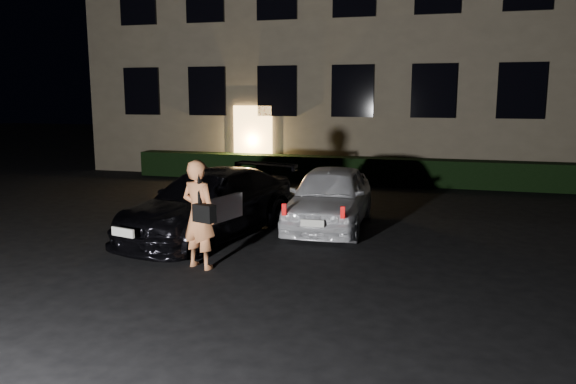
# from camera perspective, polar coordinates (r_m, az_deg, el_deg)

# --- Properties ---
(ground) EXTENTS (80.00, 80.00, 0.00)m
(ground) POSITION_cam_1_polar(r_m,az_deg,el_deg) (8.81, -5.53, -9.32)
(ground) COLOR black
(ground) RESTS_ON ground
(building) EXTENTS (20.00, 8.11, 12.00)m
(building) POSITION_cam_1_polar(r_m,az_deg,el_deg) (23.14, 8.42, 17.51)
(building) COLOR #6D604E
(building) RESTS_ON ground
(hedge) EXTENTS (15.00, 0.70, 0.85)m
(hedge) POSITION_cam_1_polar(r_m,az_deg,el_deg) (18.65, 6.20, 2.24)
(hedge) COLOR black
(hedge) RESTS_ON ground
(sedan) EXTENTS (2.96, 4.96, 1.35)m
(sedan) POSITION_cam_1_polar(r_m,az_deg,el_deg) (11.64, -7.91, -1.18)
(sedan) COLOR black
(sedan) RESTS_ON ground
(hatch) EXTENTS (1.71, 4.00, 1.35)m
(hatch) POSITION_cam_1_polar(r_m,az_deg,el_deg) (12.36, 4.29, -0.47)
(hatch) COLOR white
(hatch) RESTS_ON ground
(man) EXTENTS (0.77, 0.63, 1.84)m
(man) POSITION_cam_1_polar(r_m,az_deg,el_deg) (9.46, -9.01, -2.25)
(man) COLOR #E28650
(man) RESTS_ON ground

